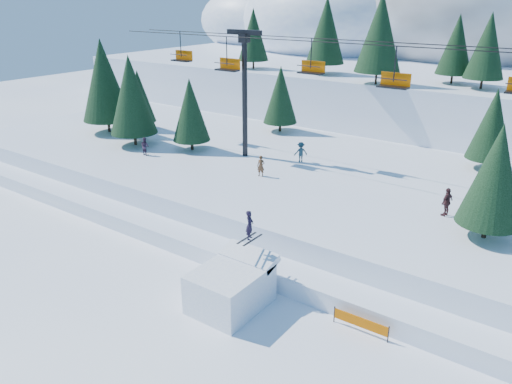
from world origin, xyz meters
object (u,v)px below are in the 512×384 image
Objects in this scene: jump_kicker at (232,286)px; banner_near at (361,322)px; chairlift at (367,87)px; banner_far at (401,324)px.

banner_near is at bearing 15.99° from jump_kicker.
chairlift reaches higher than banner_near.
chairlift is at bearing 122.91° from banner_far.
chairlift is 17.27m from banner_far.
chairlift is at bearing 115.51° from banner_near.
chairlift is 17.33m from banner_near.
banner_near is (6.46, 1.85, -0.64)m from jump_kicker.
jump_kicker is at bearing -160.57° from banner_far.
banner_near is (6.44, -13.49, -8.78)m from chairlift.
jump_kicker reaches higher than banner_far.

